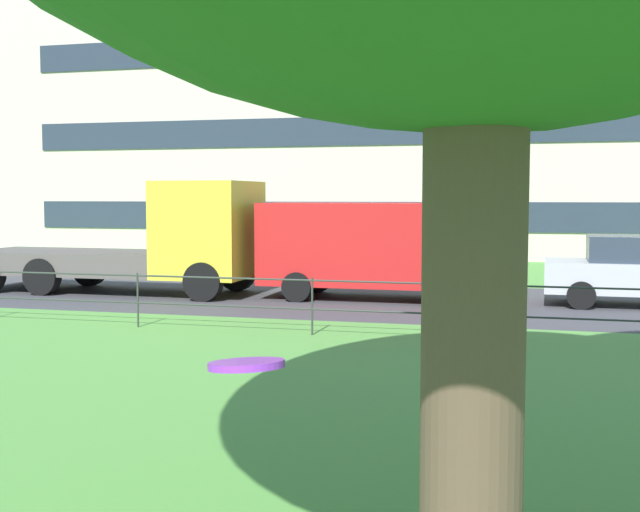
{
  "coord_description": "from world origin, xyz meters",
  "views": [
    {
      "loc": [
        3.59,
        0.99,
        2.41
      ],
      "look_at": [
        1.47,
        9.13,
        1.77
      ],
      "focal_mm": 45.02,
      "sensor_mm": 36.0,
      "label": 1
    }
  ],
  "objects_px": {
    "frisbee": "(246,365)",
    "panel_van_far_left": "(371,245)",
    "flatbed_truck_center": "(153,244)",
    "apartment_building_background": "(417,65)",
    "car_silver_far_right": "(638,271)"
  },
  "relations": [
    {
      "from": "car_silver_far_right",
      "to": "apartment_building_background",
      "type": "relative_size",
      "value": 0.11
    },
    {
      "from": "flatbed_truck_center",
      "to": "car_silver_far_right",
      "type": "bearing_deg",
      "value": 2.49
    },
    {
      "from": "flatbed_truck_center",
      "to": "panel_van_far_left",
      "type": "bearing_deg",
      "value": 3.05
    },
    {
      "from": "frisbee",
      "to": "flatbed_truck_center",
      "type": "bearing_deg",
      "value": 117.4
    },
    {
      "from": "panel_van_far_left",
      "to": "car_silver_far_right",
      "type": "xyz_separation_m",
      "value": [
        5.87,
        0.2,
        -0.49
      ]
    },
    {
      "from": "car_silver_far_right",
      "to": "frisbee",
      "type": "bearing_deg",
      "value": -101.65
    },
    {
      "from": "frisbee",
      "to": "panel_van_far_left",
      "type": "distance_m",
      "value": 15.91
    },
    {
      "from": "car_silver_far_right",
      "to": "apartment_building_background",
      "type": "height_order",
      "value": "apartment_building_background"
    },
    {
      "from": "frisbee",
      "to": "flatbed_truck_center",
      "type": "xyz_separation_m",
      "value": [
        -7.98,
        15.4,
        -0.6
      ]
    },
    {
      "from": "flatbed_truck_center",
      "to": "car_silver_far_right",
      "type": "distance_m",
      "value": 11.28
    },
    {
      "from": "frisbee",
      "to": "panel_van_far_left",
      "type": "bearing_deg",
      "value": 99.39
    },
    {
      "from": "panel_van_far_left",
      "to": "flatbed_truck_center",
      "type": "bearing_deg",
      "value": -176.95
    },
    {
      "from": "flatbed_truck_center",
      "to": "apartment_building_background",
      "type": "bearing_deg",
      "value": 78.34
    },
    {
      "from": "panel_van_far_left",
      "to": "car_silver_far_right",
      "type": "relative_size",
      "value": 1.24
    },
    {
      "from": "frisbee",
      "to": "panel_van_far_left",
      "type": "height_order",
      "value": "panel_van_far_left"
    }
  ]
}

